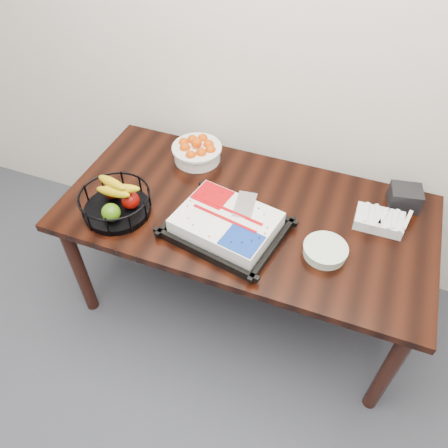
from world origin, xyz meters
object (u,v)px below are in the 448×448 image
(fruit_basket, at_px, (115,201))
(plate_stack, at_px, (325,251))
(tangerine_bowl, at_px, (197,148))
(table, at_px, (245,223))
(cake_tray, at_px, (226,224))
(napkin_box, at_px, (405,197))

(fruit_basket, bearing_deg, plate_stack, 5.41)
(plate_stack, bearing_deg, tangerine_bowl, 151.83)
(table, xyz_separation_m, fruit_basket, (-0.58, -0.23, 0.16))
(cake_tray, bearing_deg, plate_stack, 3.19)
(cake_tray, bearing_deg, tangerine_bowl, 127.01)
(cake_tray, relative_size, plate_stack, 2.88)
(cake_tray, height_order, napkin_box, same)
(table, xyz_separation_m, napkin_box, (0.71, 0.31, 0.14))
(plate_stack, distance_m, napkin_box, 0.54)
(fruit_basket, relative_size, napkin_box, 2.33)
(fruit_basket, bearing_deg, cake_tray, 7.28)
(table, height_order, plate_stack, plate_stack)
(table, relative_size, napkin_box, 12.39)
(tangerine_bowl, distance_m, napkin_box, 1.09)
(table, height_order, fruit_basket, fruit_basket)
(tangerine_bowl, bearing_deg, fruit_basket, -110.77)
(table, height_order, napkin_box, napkin_box)
(tangerine_bowl, distance_m, plate_stack, 0.90)
(tangerine_bowl, bearing_deg, table, -36.92)
(fruit_basket, xyz_separation_m, napkin_box, (1.28, 0.54, -0.02))
(cake_tray, distance_m, tangerine_bowl, 0.57)
(plate_stack, bearing_deg, napkin_box, 56.87)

